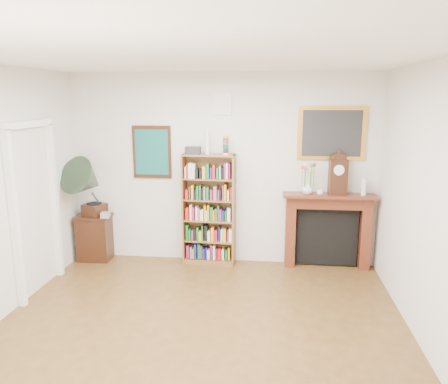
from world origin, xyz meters
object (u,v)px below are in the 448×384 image
(bookshelf, at_px, (209,204))
(bottle_left, at_px, (364,187))
(cd_stack, at_px, (105,215))
(teacup, at_px, (320,192))
(mantel_clock, at_px, (338,175))
(flower_vase, at_px, (307,188))
(side_cabinet, at_px, (95,237))
(bottle_right, at_px, (364,188))
(gramophone, at_px, (88,183))
(fireplace, at_px, (327,224))

(bookshelf, xyz_separation_m, bottle_left, (2.18, -0.02, 0.31))
(cd_stack, distance_m, teacup, 3.14)
(mantel_clock, distance_m, flower_vase, 0.46)
(side_cabinet, bearing_deg, bookshelf, -0.25)
(bookshelf, relative_size, teacup, 20.97)
(cd_stack, distance_m, bottle_right, 3.76)
(flower_vase, distance_m, teacup, 0.18)
(flower_vase, bearing_deg, bottle_right, 3.42)
(bookshelf, relative_size, gramophone, 2.03)
(side_cabinet, height_order, flower_vase, flower_vase)
(bottle_right, bearing_deg, mantel_clock, -175.85)
(flower_vase, bearing_deg, mantel_clock, 2.77)
(flower_vase, height_order, teacup, flower_vase)
(bottle_left, bearing_deg, bookshelf, 179.47)
(bookshelf, relative_size, flower_vase, 11.71)
(teacup, relative_size, bottle_left, 0.38)
(bottle_left, height_order, bottle_right, bottle_left)
(bookshelf, height_order, gramophone, bookshelf)
(fireplace, relative_size, teacup, 14.49)
(fireplace, distance_m, cd_stack, 3.26)
(side_cabinet, height_order, bottle_right, bottle_right)
(side_cabinet, bearing_deg, flower_vase, -1.35)
(gramophone, relative_size, teacup, 10.32)
(cd_stack, xyz_separation_m, flower_vase, (2.94, 0.13, 0.44))
(flower_vase, distance_m, bottle_left, 0.77)
(mantel_clock, bearing_deg, bottle_left, -11.45)
(mantel_clock, relative_size, flower_vase, 3.54)
(side_cabinet, height_order, bottle_left, bottle_left)
(cd_stack, bearing_deg, side_cabinet, 156.53)
(bookshelf, xyz_separation_m, mantel_clock, (1.83, -0.00, 0.46))
(bottle_left, distance_m, bottle_right, 0.05)
(bookshelf, relative_size, fireplace, 1.45)
(side_cabinet, relative_size, bottle_left, 2.92)
(side_cabinet, xyz_separation_m, fireplace, (3.49, 0.11, 0.30))
(gramophone, xyz_separation_m, bottle_left, (3.93, 0.18, -0.00))
(side_cabinet, xyz_separation_m, mantel_clock, (3.59, 0.05, 1.03))
(bookshelf, relative_size, mantel_clock, 3.31)
(cd_stack, relative_size, mantel_clock, 0.21)
(teacup, bearing_deg, bookshelf, 178.12)
(fireplace, bearing_deg, mantel_clock, -30.93)
(cd_stack, relative_size, teacup, 1.33)
(bookshelf, height_order, cd_stack, bookshelf)
(gramophone, distance_m, bottle_right, 3.94)
(flower_vase, bearing_deg, side_cabinet, -179.45)
(gramophone, xyz_separation_m, bottle_right, (3.93, 0.22, -0.02))
(gramophone, bearing_deg, cd_stack, 33.03)
(bookshelf, distance_m, bottle_right, 2.21)
(cd_stack, distance_m, flower_vase, 2.98)
(bookshelf, xyz_separation_m, flower_vase, (1.41, -0.02, 0.27))
(bookshelf, distance_m, bottle_left, 2.21)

